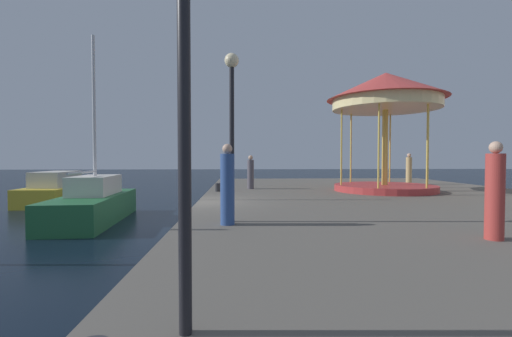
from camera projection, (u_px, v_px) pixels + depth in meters
The scene contains 12 objects.
ground_plane at pixel (198, 223), 12.78m from camera, with size 120.00×120.00×0.00m, color black.
quay_dock at pixel (403, 210), 13.14m from camera, with size 15.64×27.63×0.80m, color #5B564F.
motorboat_yellow at pixel (63, 191), 18.39m from camera, with size 2.20×5.77×1.71m.
sailboat_green at pixel (93, 204), 12.95m from camera, with size 2.29×5.61×7.06m.
carousel at pixel (386, 102), 16.57m from camera, with size 5.58×5.58×5.71m.
lamp_post_near_edge at pixel (184, 24), 3.07m from camera, with size 0.36×0.36×4.08m.
lamp_post_mid_promenade at pixel (232, 107), 8.59m from camera, with size 0.36×0.36×4.22m.
bollard_north at pixel (218, 187), 16.45m from camera, with size 0.24×0.24×0.40m, color #2D2D33.
person_far_corner at pixel (227, 187), 8.27m from camera, with size 0.34×0.34×1.95m.
person_near_carousel at pixel (495, 193), 6.75m from camera, with size 0.34×0.34×1.94m.
person_mid_promenade at pixel (251, 173), 17.87m from camera, with size 0.34×0.34×1.75m.
person_by_the_water at pixel (409, 170), 20.86m from camera, with size 0.34×0.34×1.89m.
Camera 1 is at (1.57, -12.80, 2.41)m, focal length 24.12 mm.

